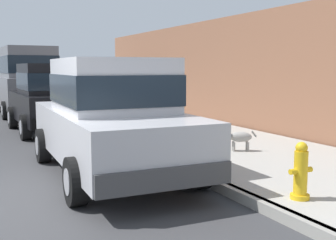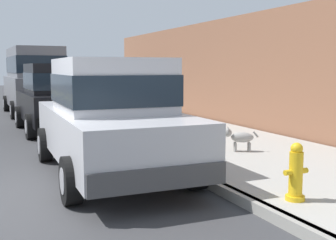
{
  "view_description": "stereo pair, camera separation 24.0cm",
  "coord_description": "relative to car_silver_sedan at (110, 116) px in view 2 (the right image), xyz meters",
  "views": [
    {
      "loc": [
        -0.08,
        -5.77,
        1.77
      ],
      "look_at": [
        3.17,
        0.98,
        0.85
      ],
      "focal_mm": 45.51,
      "sensor_mm": 36.0,
      "label": 1
    },
    {
      "loc": [
        0.13,
        -5.87,
        1.77
      ],
      "look_at": [
        3.17,
        0.98,
        0.85
      ],
      "focal_mm": 45.51,
      "sensor_mm": 36.0,
      "label": 2
    }
  ],
  "objects": [
    {
      "name": "sidewalk",
      "position": [
        2.91,
        -0.9,
        -0.91
      ],
      "size": [
        3.6,
        64.0,
        0.14
      ],
      "primitive_type": "cube",
      "color": "#A8A59E",
      "rests_on": "ground"
    },
    {
      "name": "fire_hydrant",
      "position": [
        1.56,
        -2.73,
        -0.51
      ],
      "size": [
        0.34,
        0.24,
        0.72
      ],
      "color": "gold",
      "rests_on": "sidewalk"
    },
    {
      "name": "dog_grey",
      "position": [
        2.65,
        0.18,
        -0.55
      ],
      "size": [
        0.7,
        0.41,
        0.49
      ],
      "color": "#999691",
      "rests_on": "sidewalk"
    },
    {
      "name": "building_facade",
      "position": [
        5.01,
        3.79,
        0.63
      ],
      "size": [
        0.5,
        20.0,
        3.23
      ],
      "primitive_type": "cube",
      "color": "#8C5B42",
      "rests_on": "ground"
    },
    {
      "name": "car_silver_sedan",
      "position": [
        0.0,
        0.0,
        0.0
      ],
      "size": [
        2.11,
        4.64,
        1.92
      ],
      "color": "#BCBCC1",
      "rests_on": "ground"
    },
    {
      "name": "curb",
      "position": [
        1.11,
        -0.9,
        -0.91
      ],
      "size": [
        0.16,
        64.0,
        0.14
      ],
      "primitive_type": "cube",
      "color": "gray",
      "rests_on": "ground"
    },
    {
      "name": "car_black_hatchback",
      "position": [
        -0.01,
        5.24,
        -0.01
      ],
      "size": [
        2.03,
        3.84,
        1.88
      ],
      "color": "black",
      "rests_on": "ground"
    },
    {
      "name": "car_grey_van",
      "position": [
        0.01,
        10.31,
        0.41
      ],
      "size": [
        2.22,
        4.95,
        2.52
      ],
      "color": "slate",
      "rests_on": "ground"
    }
  ]
}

